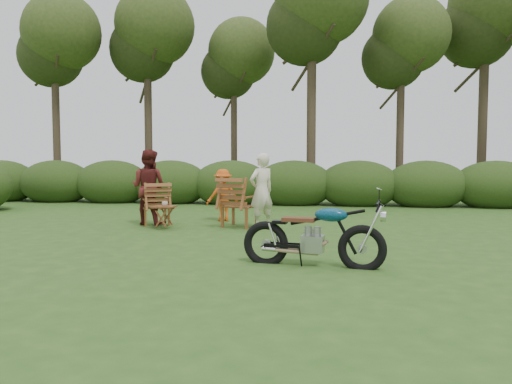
# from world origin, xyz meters

# --- Properties ---
(ground) EXTENTS (80.00, 80.00, 0.00)m
(ground) POSITION_xyz_m (0.00, 0.00, 0.00)
(ground) COLOR #274918
(ground) RESTS_ON ground
(tree_line) EXTENTS (22.52, 11.62, 8.14)m
(tree_line) POSITION_xyz_m (0.50, 9.74, 3.81)
(tree_line) COLOR #3C2E20
(tree_line) RESTS_ON ground
(motorcycle) EXTENTS (1.95, 0.98, 1.06)m
(motorcycle) POSITION_xyz_m (0.83, 0.16, 0.00)
(motorcycle) COLOR #0B6796
(motorcycle) RESTS_ON ground
(lawn_chair_right) EXTENTS (0.91, 0.91, 1.05)m
(lawn_chair_right) POSITION_xyz_m (-0.81, 3.77, 0.00)
(lawn_chair_right) COLOR brown
(lawn_chair_right) RESTS_ON ground
(lawn_chair_left) EXTENTS (0.87, 0.87, 0.93)m
(lawn_chair_left) POSITION_xyz_m (-2.69, 3.82, 0.00)
(lawn_chair_left) COLOR brown
(lawn_chair_left) RESTS_ON ground
(side_table) EXTENTS (0.51, 0.44, 0.48)m
(side_table) POSITION_xyz_m (-2.30, 3.22, 0.24)
(side_table) COLOR #5C2E17
(side_table) RESTS_ON ground
(cup) EXTENTS (0.14, 0.14, 0.10)m
(cup) POSITION_xyz_m (-2.27, 3.20, 0.53)
(cup) COLOR beige
(cup) RESTS_ON side_table
(adult_a) EXTENTS (0.67, 0.66, 1.57)m
(adult_a) POSITION_xyz_m (-0.32, 3.61, 0.00)
(adult_a) COLOR #F0E2C6
(adult_a) RESTS_ON ground
(adult_b) EXTENTS (0.91, 0.77, 1.65)m
(adult_b) POSITION_xyz_m (-2.86, 3.87, 0.00)
(adult_b) COLOR #581B19
(adult_b) RESTS_ON ground
(child) EXTENTS (0.90, 0.78, 1.21)m
(child) POSITION_xyz_m (-1.37, 4.69, 0.00)
(child) COLOR #C84C12
(child) RESTS_ON ground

